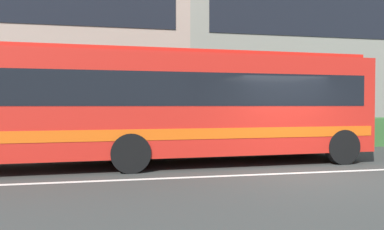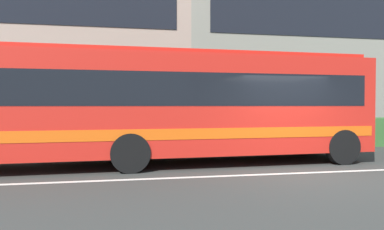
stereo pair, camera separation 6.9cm
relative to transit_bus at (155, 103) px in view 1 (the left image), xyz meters
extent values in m
plane|color=#383A36|center=(3.48, -2.06, -1.76)|extent=(160.00, 160.00, 0.00)
cube|color=silver|center=(3.48, -2.06, -1.76)|extent=(60.00, 0.16, 0.01)
cube|color=#3A6E34|center=(6.68, 3.32, -1.18)|extent=(20.11, 1.10, 1.16)
cube|color=tan|center=(-6.91, 12.67, 3.97)|extent=(19.10, 9.35, 11.45)
cube|color=gray|center=(14.93, 12.67, 3.90)|extent=(24.60, 9.35, 11.32)
cube|color=red|center=(0.00, 0.00, -0.05)|extent=(12.56, 2.95, 2.72)
cube|color=black|center=(0.00, 0.00, 0.36)|extent=(11.81, 2.94, 0.87)
cube|color=#E45610|center=(0.00, 0.00, -0.80)|extent=(12.31, 2.96, 0.28)
cube|color=red|center=(0.00, 0.00, 1.37)|extent=(12.05, 2.52, 0.12)
cube|color=black|center=(6.25, 0.20, 0.36)|extent=(0.10, 2.15, 0.96)
cylinder|color=black|center=(5.20, 1.34, -1.26)|extent=(1.01, 0.31, 1.00)
cylinder|color=black|center=(5.28, -1.01, -1.26)|extent=(1.01, 0.31, 1.00)
cylinder|color=black|center=(-0.82, 1.15, -1.26)|extent=(1.01, 0.31, 1.00)
cylinder|color=black|center=(-0.75, -1.20, -1.26)|extent=(1.01, 0.31, 1.00)
camera|label=1|loc=(-1.12, -10.62, -0.06)|focal=34.91mm
camera|label=2|loc=(-1.06, -10.63, -0.06)|focal=34.91mm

